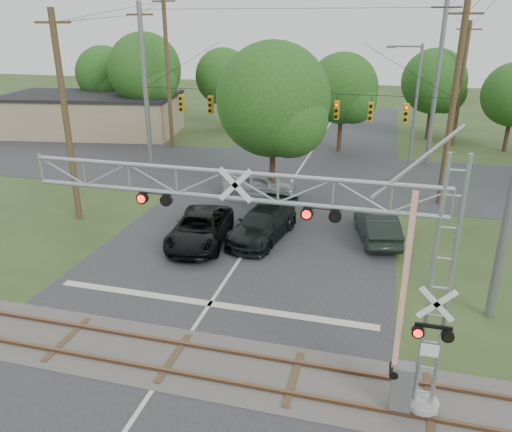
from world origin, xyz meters
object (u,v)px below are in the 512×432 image
(traffic_signal_span, at_px, (301,103))
(car_dark, at_px, (263,224))
(crossing_gantry, at_px, (306,248))
(streetlight, at_px, (413,104))
(sedan_silver, at_px, (259,185))
(pickup_black, at_px, (200,228))
(commercial_building, at_px, (93,114))

(traffic_signal_span, distance_m, car_dark, 9.22)
(crossing_gantry, relative_size, streetlight, 1.34)
(crossing_gantry, distance_m, sedan_silver, 18.07)
(crossing_gantry, bearing_deg, car_dark, 110.02)
(pickup_black, relative_size, streetlight, 0.62)
(crossing_gantry, height_order, commercial_building, crossing_gantry)
(car_dark, height_order, sedan_silver, sedan_silver)
(traffic_signal_span, height_order, sedan_silver, traffic_signal_span)
(traffic_signal_span, distance_m, commercial_building, 26.02)
(sedan_silver, xyz_separation_m, streetlight, (8.93, 7.39, 4.21))
(crossing_gantry, bearing_deg, streetlight, 82.19)
(car_dark, bearing_deg, pickup_black, -146.02)
(car_dark, bearing_deg, traffic_signal_span, 96.40)
(streetlight, bearing_deg, commercial_building, 167.16)
(car_dark, xyz_separation_m, commercial_building, (-22.12, 20.24, 1.13))
(pickup_black, bearing_deg, commercial_building, 124.85)
(car_dark, xyz_separation_m, streetlight, (7.15, 13.56, 4.23))
(commercial_building, xyz_separation_m, streetlight, (29.27, -6.67, 3.11))
(traffic_signal_span, height_order, car_dark, traffic_signal_span)
(car_dark, bearing_deg, crossing_gantry, -60.47)
(crossing_gantry, height_order, traffic_signal_span, traffic_signal_span)
(pickup_black, distance_m, sedan_silver, 7.56)
(traffic_signal_span, bearing_deg, streetlight, 40.54)
(commercial_building, bearing_deg, car_dark, -51.71)
(sedan_silver, bearing_deg, car_dark, -172.27)
(sedan_silver, distance_m, streetlight, 12.33)
(sedan_silver, xyz_separation_m, commercial_building, (-20.34, 14.06, 1.10))
(crossing_gantry, xyz_separation_m, commercial_building, (-25.97, 30.78, -2.79))
(pickup_black, bearing_deg, crossing_gantry, -60.93)
(commercial_building, bearing_deg, streetlight, -22.10)
(car_dark, bearing_deg, commercial_building, 147.06)
(commercial_building, bearing_deg, pickup_black, -57.48)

